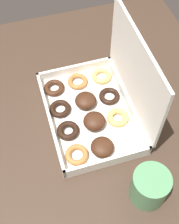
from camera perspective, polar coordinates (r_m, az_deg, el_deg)
name	(u,v)px	position (r m, az deg, el deg)	size (l,w,h in m)	color
ground_plane	(77,200)	(1.64, -2.27, -15.85)	(8.00, 8.00, 0.00)	#2D2826
dining_table	(71,136)	(1.04, -3.47, -4.34)	(0.97, 1.03, 0.76)	#38281E
donut_box	(100,104)	(0.91, 1.98, 1.48)	(0.35, 0.26, 0.28)	silver
coffee_mug	(150,186)	(0.81, 10.94, -13.22)	(0.09, 0.09, 0.10)	#4C8456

